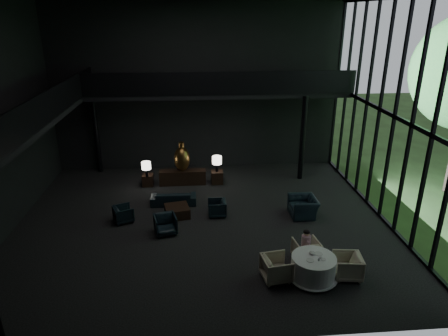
{
  "coord_description": "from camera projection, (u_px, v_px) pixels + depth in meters",
  "views": [
    {
      "loc": [
        -0.27,
        -13.47,
        7.45
      ],
      "look_at": [
        0.85,
        0.5,
        2.0
      ],
      "focal_mm": 32.0,
      "sensor_mm": 36.0,
      "label": 1
    }
  ],
  "objects": [
    {
      "name": "coffee_cup",
      "position": [
        321.0,
        257.0,
        11.66
      ],
      "size": [
        0.07,
        0.07,
        0.05
      ],
      "primitive_type": "cylinder",
      "rotation": [
        0.0,
        0.0,
        0.06
      ],
      "color": "white",
      "rests_on": "saucer"
    },
    {
      "name": "console",
      "position": [
        183.0,
        177.0,
        18.52
      ],
      "size": [
        2.13,
        0.48,
        0.68
      ],
      "primitive_type": "cube",
      "color": "black",
      "rests_on": "floor"
    },
    {
      "name": "window_armchair",
      "position": [
        303.0,
        203.0,
        15.57
      ],
      "size": [
        0.82,
        1.24,
        1.07
      ],
      "primitive_type": "imported",
      "rotation": [
        0.0,
        0.0,
        -1.56
      ],
      "color": "black",
      "rests_on": "floor"
    },
    {
      "name": "saucer",
      "position": [
        323.0,
        259.0,
        11.62
      ],
      "size": [
        0.17,
        0.17,
        0.01
      ],
      "primitive_type": "cylinder",
      "rotation": [
        0.0,
        0.0,
        -0.09
      ],
      "color": "white",
      "rests_on": "dining_table"
    },
    {
      "name": "railing_left",
      "position": [
        49.0,
        105.0,
        13.2
      ],
      "size": [
        0.06,
        12.0,
        1.0
      ],
      "primitive_type": "cube",
      "color": "black",
      "rests_on": "mezzanine_left"
    },
    {
      "name": "dining_chair_north",
      "position": [
        306.0,
        249.0,
        12.77
      ],
      "size": [
        0.86,
        0.82,
        0.79
      ],
      "primitive_type": "imported",
      "rotation": [
        0.0,
        0.0,
        3.27
      ],
      "color": "#BAAD95",
      "rests_on": "floor"
    },
    {
      "name": "lounge_armchair_west",
      "position": [
        123.0,
        214.0,
        15.19
      ],
      "size": [
        0.77,
        0.79,
        0.63
      ],
      "primitive_type": "imported",
      "rotation": [
        0.0,
        0.0,
        1.98
      ],
      "color": "black",
      "rests_on": "floor"
    },
    {
      "name": "mezzanine_back",
      "position": [
        220.0,
        93.0,
        18.5
      ],
      "size": [
        12.0,
        2.0,
        0.25
      ],
      "primitive_type": "cube",
      "color": "black",
      "rests_on": "wall_back"
    },
    {
      "name": "wall_front",
      "position": [
        208.0,
        193.0,
        8.21
      ],
      "size": [
        14.0,
        0.04,
        8.0
      ],
      "primitive_type": "cube",
      "color": "black",
      "rests_on": "ground"
    },
    {
      "name": "cream_pot",
      "position": [
        319.0,
        260.0,
        11.56
      ],
      "size": [
        0.08,
        0.08,
        0.07
      ],
      "primitive_type": "cylinder",
      "rotation": [
        0.0,
        0.0,
        0.23
      ],
      "color": "#99999E",
      "rests_on": "dining_table"
    },
    {
      "name": "dining_chair_west",
      "position": [
        277.0,
        266.0,
        11.83
      ],
      "size": [
        0.93,
        0.98,
        0.89
      ],
      "primitive_type": "imported",
      "rotation": [
        0.0,
        0.0,
        1.72
      ],
      "color": "#BCAD93",
      "rests_on": "floor"
    },
    {
      "name": "cereal_bowl",
      "position": [
        312.0,
        253.0,
        11.87
      ],
      "size": [
        0.18,
        0.18,
        0.09
      ],
      "primitive_type": "ellipsoid",
      "color": "white",
      "rests_on": "dining_table"
    },
    {
      "name": "table_lamp_right",
      "position": [
        217.0,
        161.0,
        18.32
      ],
      "size": [
        0.44,
        0.44,
        0.74
      ],
      "color": "black",
      "rests_on": "side_table_right"
    },
    {
      "name": "dining_table",
      "position": [
        313.0,
        269.0,
        11.88
      ],
      "size": [
        1.5,
        1.5,
        0.75
      ],
      "color": "white",
      "rests_on": "floor"
    },
    {
      "name": "lounge_armchair_south",
      "position": [
        165.0,
        224.0,
        14.34
      ],
      "size": [
        0.9,
        0.87,
        0.78
      ],
      "primitive_type": "imported",
      "rotation": [
        0.0,
        0.0,
        0.24
      ],
      "color": "black",
      "rests_on": "floor"
    },
    {
      "name": "child",
      "position": [
        306.0,
        239.0,
        12.68
      ],
      "size": [
        0.29,
        0.29,
        0.63
      ],
      "rotation": [
        0.0,
        0.0,
        3.14
      ],
      "color": "#C39CAA",
      "rests_on": "dining_chair_north"
    },
    {
      "name": "railing_back",
      "position": [
        221.0,
        83.0,
        17.36
      ],
      "size": [
        12.0,
        0.06,
        1.0
      ],
      "primitive_type": "cube",
      "color": "black",
      "rests_on": "mezzanine_back"
    },
    {
      "name": "table_lamp_left",
      "position": [
        146.0,
        166.0,
        17.9
      ],
      "size": [
        0.42,
        0.42,
        0.7
      ],
      "color": "black",
      "rests_on": "side_table_left"
    },
    {
      "name": "bronze_urn",
      "position": [
        182.0,
        159.0,
        18.19
      ],
      "size": [
        0.73,
        0.73,
        1.36
      ],
      "color": "olive",
      "rests_on": "console"
    },
    {
      "name": "coffee_table",
      "position": [
        177.0,
        211.0,
        15.64
      ],
      "size": [
        1.06,
        1.06,
        0.4
      ],
      "primitive_type": "cube",
      "rotation": [
        0.0,
        0.0,
        0.2
      ],
      "color": "black",
      "rests_on": "floor"
    },
    {
      "name": "lounge_armchair_east",
      "position": [
        217.0,
        208.0,
        15.63
      ],
      "size": [
        0.59,
        0.63,
        0.65
      ],
      "primitive_type": "imported",
      "rotation": [
        0.0,
        0.0,
        -1.57
      ],
      "color": "black",
      "rests_on": "floor"
    },
    {
      "name": "curtain_wall",
      "position": [
        395.0,
        116.0,
        14.3
      ],
      "size": [
        0.2,
        12.0,
        8.0
      ],
      "primitive_type": null,
      "color": "black",
      "rests_on": "ground"
    },
    {
      "name": "mezzanine_left",
      "position": [
        22.0,
        124.0,
        13.34
      ],
      "size": [
        2.0,
        12.0,
        0.25
      ],
      "primitive_type": "cube",
      "color": "black",
      "rests_on": "wall_left"
    },
    {
      "name": "column_ne",
      "position": [
        303.0,
        138.0,
        18.58
      ],
      "size": [
        0.24,
        0.24,
        4.0
      ],
      "primitive_type": "cylinder",
      "color": "black",
      "rests_on": "floor"
    },
    {
      "name": "side_table_right",
      "position": [
        217.0,
        177.0,
        18.64
      ],
      "size": [
        0.54,
        0.54,
        0.59
      ],
      "primitive_type": "cube",
      "color": "black",
      "rests_on": "floor"
    },
    {
      "name": "dining_chair_east",
      "position": [
        347.0,
        265.0,
        11.94
      ],
      "size": [
        0.87,
        0.92,
        0.86
      ],
      "primitive_type": "imported",
      "rotation": [
        0.0,
        0.0,
        -1.69
      ],
      "color": "#C3B095",
      "rests_on": "floor"
    },
    {
      "name": "plate_b",
      "position": [
        319.0,
        254.0,
        11.89
      ],
      "size": [
        0.3,
        0.3,
        0.02
      ],
      "primitive_type": "cylinder",
      "rotation": [
        0.0,
        0.0,
        -0.32
      ],
      "color": "white",
      "rests_on": "dining_table"
    },
    {
      "name": "floor",
      "position": [
        203.0,
        222.0,
        15.24
      ],
      "size": [
        14.0,
        12.0,
        0.02
      ],
      "primitive_type": "cube",
      "color": "black",
      "rests_on": "ground"
    },
    {
      "name": "side_table_left",
      "position": [
        148.0,
        180.0,
        18.39
      ],
      "size": [
        0.49,
        0.49,
        0.54
      ],
      "primitive_type": "cube",
      "color": "black",
      "rests_on": "floor"
    },
    {
      "name": "wall_back",
      "position": [
        198.0,
        89.0,
        19.36
      ],
      "size": [
        14.0,
        0.04,
        8.0
      ],
      "primitive_type": "cube",
      "color": "black",
      "rests_on": "ground"
    },
    {
      "name": "column_nw",
      "position": [
        96.0,
        133.0,
        19.44
      ],
      "size": [
        0.24,
        0.24,
        4.0
      ],
      "primitive_type": "cylinder",
      "color": "black",
      "rests_on": "floor"
    },
    {
      "name": "sofa",
      "position": [
        174.0,
        197.0,
        16.59
      ],
      "size": [
        1.68,
        0.51,
        0.65
      ],
      "primitive_type": "imported",
      "rotation": [
        0.0,
        0.0,
        3.13
      ],
      "color": "#132C31",
      "rests_on": "floor"
    },
    {
      "name": "plate_a",
      "position": [
        310.0,
        260.0,
        11.58
      ],
      "size": [
        0.26,
        0.26,
        0.01
      ],
      "primitive_type": "cylinder",
      "rotation": [
        0.0,
        0.0,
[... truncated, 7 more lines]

